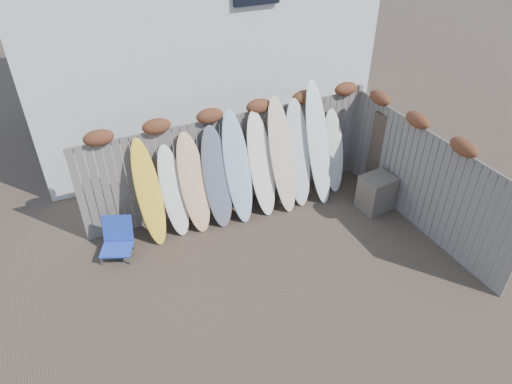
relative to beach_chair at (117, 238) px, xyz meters
name	(u,v)px	position (x,y,z in m)	size (l,w,h in m)	color
ground	(285,274)	(2.50, -1.80, -0.33)	(80.00, 80.00, 0.00)	#493A2D
back_fence	(233,153)	(2.56, 0.60, 0.85)	(6.05, 0.28, 2.24)	slate
right_fence	(421,173)	(5.50, -1.55, 0.81)	(0.28, 4.40, 2.24)	slate
house	(183,0)	(3.00, 4.70, 2.87)	(8.50, 5.50, 6.33)	silver
beach_chair	(117,238)	(0.00, 0.00, 0.00)	(0.72, 0.74, 0.72)	blue
wooden_crate	(376,193)	(5.12, -0.87, 0.04)	(0.64, 0.54, 0.75)	brown
lattice_panel	(392,161)	(5.57, -0.65, 0.56)	(0.05, 1.20, 1.80)	brown
surfboard_0	(149,193)	(0.72, 0.19, 0.67)	(0.46, 0.07, 2.08)	yellow
surfboard_1	(174,191)	(1.18, 0.23, 0.55)	(0.47, 0.07, 1.83)	white
surfboard_2	(194,183)	(1.57, 0.19, 0.63)	(0.54, 0.07, 2.01)	#F0C774
surfboard_3	(217,178)	(2.03, 0.16, 0.65)	(0.54, 0.07, 2.05)	slate
surfboard_4	(238,168)	(2.46, 0.16, 0.76)	(0.52, 0.07, 2.28)	#A2BDD4
surfboard_5	(261,165)	(2.97, 0.15, 0.71)	(0.52, 0.07, 2.18)	white
surfboard_6	(282,156)	(3.41, 0.10, 0.82)	(0.53, 0.07, 2.41)	beige
surfboard_7	(298,154)	(3.80, 0.15, 0.75)	(0.52, 0.07, 2.26)	silver
surfboard_8	(318,144)	(4.22, 0.08, 0.91)	(0.51, 0.07, 2.60)	white
surfboard_9	(333,151)	(4.72, 0.23, 0.55)	(0.46, 0.07, 1.83)	silver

